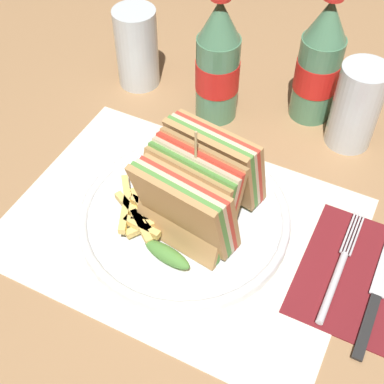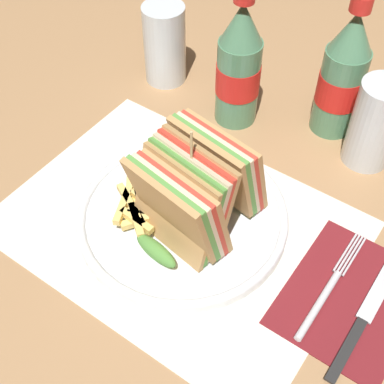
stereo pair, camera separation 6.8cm
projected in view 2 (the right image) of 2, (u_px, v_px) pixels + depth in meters
The scene contains 12 objects.
ground_plane at pixel (185, 218), 0.71m from camera, with size 4.00×4.00×0.00m, color #9E754C.
placemat at pixel (176, 224), 0.70m from camera, with size 0.44×0.32×0.00m.
plate_main at pixel (183, 216), 0.70m from camera, with size 0.28×0.28×0.02m.
club_sandwich at pixel (194, 191), 0.64m from camera, with size 0.13×0.18×0.16m.
fries_pile at pixel (141, 207), 0.68m from camera, with size 0.11×0.10×0.02m.
napkin at pixel (350, 297), 0.63m from camera, with size 0.14×0.18×0.00m.
fork at pixel (325, 294), 0.62m from camera, with size 0.01×0.17×0.01m.
knife at pixel (370, 308), 0.61m from camera, with size 0.02×0.22×0.00m.
coke_bottle_near at pixel (239, 67), 0.77m from camera, with size 0.07×0.07×0.22m.
coke_bottle_far at pixel (343, 77), 0.76m from camera, with size 0.07×0.07×0.22m.
glass_near at pixel (375, 124), 0.73m from camera, with size 0.07×0.07×0.13m.
glass_far at pixel (165, 49), 0.86m from camera, with size 0.07×0.07×0.13m.
Camera 2 is at (0.26, -0.35, 0.56)m, focal length 50.00 mm.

